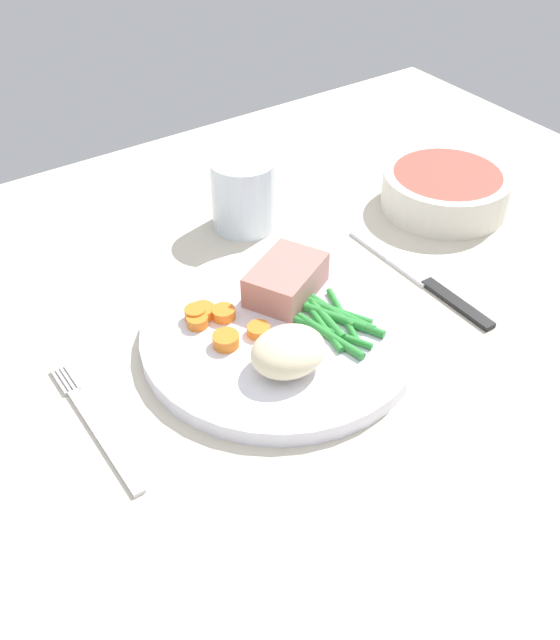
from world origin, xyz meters
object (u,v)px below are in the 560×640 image
Objects in this scene: water_glass at (244,198)px; salad_bowl at (446,188)px; fork at (96,426)px; meat_portion at (286,280)px; knife at (421,278)px; dinner_plate at (280,335)px.

water_glass is 23.64cm from salad_bowl.
water_glass is at bearing 35.98° from fork.
knife is (14.00, -4.35, -3.02)cm from meat_portion.
fork is at bearing -169.15° from salad_bowl.
knife is at bearing -0.93° from dinner_plate.
water_glass reaches higher than meat_portion.
dinner_plate is at bearing -163.12° from salad_bowl.
knife is 2.53× the size of water_glass.
dinner_plate is 1.55× the size of fork.
salad_bowl is at bearing 16.88° from dinner_plate.
meat_portion is at bearing 49.40° from dinner_plate.
water_glass is (4.61, 14.85, 0.22)cm from meat_portion.
dinner_plate is 5.87cm from meat_portion.
dinner_plate is at bearing -130.60° from meat_portion.
dinner_plate is at bearing 1.04° from fork.
fork is 48.99cm from salad_bowl.
fork is 1.13× the size of salad_bowl.
salad_bowl is (48.06, 9.21, 2.29)cm from fork.
water_glass is (26.64, 19.17, 3.24)cm from fork.
meat_portion is 22.65cm from fork.
meat_portion is 0.39× the size of knife.
meat_portion reaches higher than dinner_plate.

